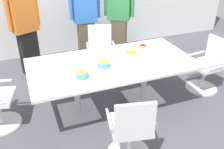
# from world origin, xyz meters

# --- Properties ---
(ground_plane) EXTENTS (10.00, 10.00, 0.01)m
(ground_plane) POSITION_xyz_m (0.00, 0.00, -0.01)
(ground_plane) COLOR #4C4F56
(conference_table) EXTENTS (2.40, 1.20, 0.75)m
(conference_table) POSITION_xyz_m (0.00, 0.00, 0.63)
(conference_table) COLOR white
(conference_table) RESTS_ON ground
(office_chair_0) EXTENTS (0.64, 0.64, 0.91)m
(office_chair_0) POSITION_xyz_m (-0.19, -1.10, 0.41)
(office_chair_0) COLOR silver
(office_chair_0) RESTS_ON ground
(office_chair_1) EXTENTS (0.59, 0.59, 0.91)m
(office_chair_1) POSITION_xyz_m (1.69, -0.11, 0.41)
(office_chair_1) COLOR silver
(office_chair_1) RESTS_ON ground
(office_chair_2) EXTENTS (0.65, 0.65, 0.91)m
(office_chair_2) POSITION_xyz_m (0.19, 1.10, 0.41)
(office_chair_2) COLOR silver
(office_chair_2) RESTS_ON ground
(person_standing_0) EXTENTS (0.59, 0.38, 1.76)m
(person_standing_0) POSITION_xyz_m (-1.07, 1.58, 0.92)
(person_standing_0) COLOR black
(person_standing_0) RESTS_ON ground
(person_standing_1) EXTENTS (0.61, 0.24, 1.81)m
(person_standing_1) POSITION_xyz_m (0.07, 1.65, 0.95)
(person_standing_1) COLOR brown
(person_standing_1) RESTS_ON ground
(person_standing_2) EXTENTS (0.56, 0.42, 1.79)m
(person_standing_2) POSITION_xyz_m (0.77, 1.61, 0.94)
(person_standing_2) COLOR brown
(person_standing_2) RESTS_ON ground
(snack_bowl_chips_yellow) EXTENTS (0.18, 0.18, 0.11)m
(snack_bowl_chips_yellow) POSITION_xyz_m (-0.16, -0.09, 0.81)
(snack_bowl_chips_yellow) COLOR #4C9EC6
(snack_bowl_chips_yellow) RESTS_ON conference_table
(snack_bowl_cookies) EXTENTS (0.17, 0.17, 0.10)m
(snack_bowl_cookies) POSITION_xyz_m (-0.52, -0.27, 0.80)
(snack_bowl_cookies) COLOR #4C9EC6
(snack_bowl_cookies) RESTS_ON conference_table
(snack_bowl_chips_orange) EXTENTS (0.21, 0.21, 0.08)m
(snack_bowl_chips_orange) POSITION_xyz_m (0.36, 0.11, 0.79)
(snack_bowl_chips_orange) COLOR white
(snack_bowl_chips_orange) RESTS_ON conference_table
(donut_platter) EXTENTS (0.31, 0.30, 0.04)m
(donut_platter) POSITION_xyz_m (0.74, 0.26, 0.77)
(donut_platter) COLOR white
(donut_platter) RESTS_ON conference_table
(napkin_pile) EXTENTS (0.14, 0.14, 0.07)m
(napkin_pile) POSITION_xyz_m (0.45, -0.35, 0.79)
(napkin_pile) COLOR white
(napkin_pile) RESTS_ON conference_table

